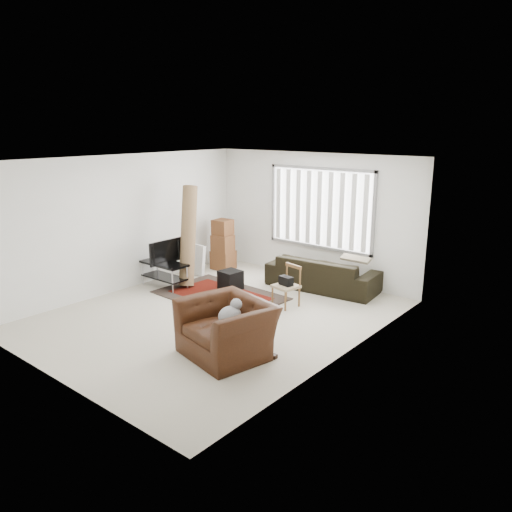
{
  "coord_description": "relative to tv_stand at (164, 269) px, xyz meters",
  "views": [
    {
      "loc": [
        5.75,
        -5.91,
        3.24
      ],
      "look_at": [
        0.45,
        0.53,
        1.05
      ],
      "focal_mm": 35.0,
      "sensor_mm": 36.0,
      "label": 1
    }
  ],
  "objects": [
    {
      "name": "room",
      "position": [
        1.98,
        0.02,
        1.38
      ],
      "size": [
        6.0,
        6.02,
        2.71
      ],
      "color": "beige",
      "rests_on": "ground"
    },
    {
      "name": "persian_rug",
      "position": [
        1.27,
        0.31,
        -0.36
      ],
      "size": [
        2.47,
        1.7,
        0.02
      ],
      "color": "black",
      "rests_on": "ground"
    },
    {
      "name": "tv_stand",
      "position": [
        0.0,
        0.0,
        0.0
      ],
      "size": [
        1.04,
        0.47,
        0.52
      ],
      "color": "black",
      "rests_on": "ground"
    },
    {
      "name": "tv",
      "position": [
        0.0,
        0.0,
        0.39
      ],
      "size": [
        0.11,
        0.84,
        0.48
      ],
      "primitive_type": "imported",
      "rotation": [
        0.0,
        0.0,
        1.57
      ],
      "color": "black",
      "rests_on": "tv_stand"
    },
    {
      "name": "subwoofer",
      "position": [
        1.2,
        0.7,
        -0.16
      ],
      "size": [
        0.42,
        0.42,
        0.39
      ],
      "primitive_type": "cube",
      "rotation": [
        0.0,
        0.0,
        -0.1
      ],
      "color": "black",
      "rests_on": "persian_rug"
    },
    {
      "name": "moving_boxes",
      "position": [
        0.02,
        1.74,
        0.16
      ],
      "size": [
        0.51,
        0.48,
        1.16
      ],
      "color": "brown",
      "rests_on": "ground"
    },
    {
      "name": "white_flatpack",
      "position": [
        -0.15,
        1.05,
        -0.03
      ],
      "size": [
        0.55,
        0.21,
        0.68
      ],
      "primitive_type": "cube",
      "rotation": [
        -0.11,
        0.0,
        -0.11
      ],
      "color": "silver",
      "rests_on": "ground"
    },
    {
      "name": "rolled_rug",
      "position": [
        0.23,
        0.48,
        0.66
      ],
      "size": [
        0.73,
        0.9,
        2.06
      ],
      "primitive_type": "cylinder",
      "rotation": [
        -0.28,
        0.0,
        0.56
      ],
      "color": "brown",
      "rests_on": "ground"
    },
    {
      "name": "sofa",
      "position": [
        2.58,
        1.96,
        0.06
      ],
      "size": [
        2.34,
        1.2,
        0.87
      ],
      "primitive_type": "imported",
      "rotation": [
        0.0,
        0.0,
        3.25
      ],
      "color": "black",
      "rests_on": "ground"
    },
    {
      "name": "side_chair",
      "position": [
        2.61,
        0.68,
        0.05
      ],
      "size": [
        0.48,
        0.48,
        0.77
      ],
      "rotation": [
        0.0,
        0.0,
        -0.19
      ],
      "color": "#907D5E",
      "rests_on": "ground"
    },
    {
      "name": "armchair",
      "position": [
        3.14,
        -1.51,
        0.09
      ],
      "size": [
        1.45,
        1.33,
        0.92
      ],
      "rotation": [
        0.0,
        0.0,
        -0.22
      ],
      "color": "#35190B",
      "rests_on": "ground"
    }
  ]
}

